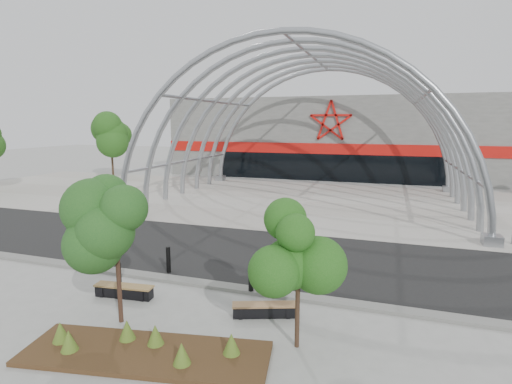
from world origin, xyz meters
TOP-DOWN VIEW (x-y plane):
  - ground at (0.00, 0.00)m, footprint 140.00×140.00m
  - road at (0.00, 3.50)m, footprint 140.00×7.00m
  - forecourt at (0.00, 15.50)m, footprint 60.00×17.00m
  - kerb at (0.00, -0.25)m, footprint 60.00×0.50m
  - arena_building at (0.00, 33.45)m, footprint 34.00×15.24m
  - vault_canopy at (0.00, 15.50)m, footprint 20.80×15.80m
  - planting_bed at (-0.03, -4.51)m, footprint 6.19×2.83m
  - street_tree_0 at (-1.57, -3.30)m, footprint 1.73×1.73m
  - street_tree_1 at (3.42, -2.97)m, footprint 1.45×1.45m
  - bench_0 at (-2.50, -1.91)m, footprint 1.96×0.64m
  - bench_1 at (2.17, -1.72)m, footprint 1.87×1.02m
  - bollard_0 at (-2.90, -1.61)m, footprint 0.16×0.16m
  - bollard_1 at (-2.24, 0.40)m, footprint 0.16×0.16m
  - bollard_2 at (1.30, -0.40)m, footprint 0.17×0.17m
  - bollard_3 at (1.82, 0.13)m, footprint 0.18×0.18m
  - bollard_4 at (2.14, 0.66)m, footprint 0.14×0.14m
  - bg_tree_0 at (-20.00, 20.00)m, footprint 3.00×3.00m

SIDE VIEW (x-z plane):
  - ground at x=0.00m, z-range 0.00..0.00m
  - road at x=0.00m, z-range 0.00..0.02m
  - vault_canopy at x=0.00m, z-range -10.16..10.20m
  - forecourt at x=0.00m, z-range 0.00..0.04m
  - kerb at x=0.00m, z-range 0.00..0.12m
  - planting_bed at x=-0.03m, z-range -0.16..0.47m
  - bench_1 at x=2.17m, z-range -0.01..0.38m
  - bench_0 at x=-2.50m, z-range -0.01..0.40m
  - bollard_4 at x=2.14m, z-range 0.00..0.88m
  - bollard_0 at x=-2.90m, z-range 0.00..1.00m
  - bollard_1 at x=-2.24m, z-range 0.00..1.01m
  - bollard_2 at x=1.30m, z-range 0.00..1.04m
  - bollard_3 at x=1.82m, z-range 0.00..1.13m
  - street_tree_1 at x=3.42m, z-range 0.75..4.17m
  - street_tree_0 at x=-1.57m, z-range 0.86..4.81m
  - arena_building at x=0.00m, z-range -0.01..7.99m
  - bg_tree_0 at x=-20.00m, z-range 1.41..7.86m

